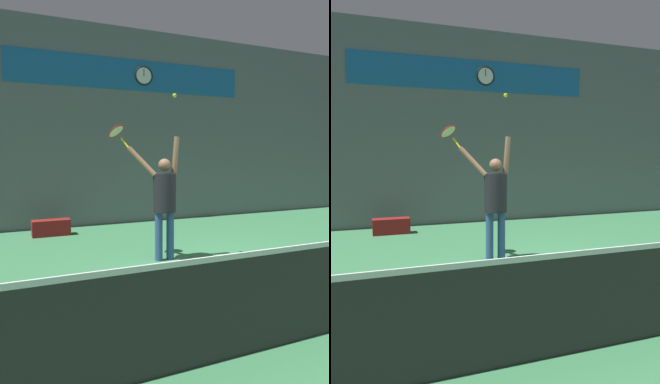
% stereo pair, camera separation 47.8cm
% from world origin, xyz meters
% --- Properties ---
extents(ground_plane, '(18.00, 18.00, 0.00)m').
position_xyz_m(ground_plane, '(0.00, 0.00, 0.00)').
color(ground_plane, '#387A4C').
extents(back_wall, '(18.00, 0.10, 5.00)m').
position_xyz_m(back_wall, '(0.00, 5.21, 2.50)').
color(back_wall, slate).
rests_on(back_wall, ground_plane).
extents(sponsor_banner, '(6.20, 0.02, 0.78)m').
position_xyz_m(sponsor_banner, '(0.00, 5.15, 3.83)').
color(sponsor_banner, '#195B9E').
extents(scoreboard_clock, '(0.50, 0.05, 0.50)m').
position_xyz_m(scoreboard_clock, '(0.28, 5.13, 3.83)').
color(scoreboard_clock, white).
extents(tennis_player, '(0.86, 0.54, 2.11)m').
position_xyz_m(tennis_player, '(-0.73, 1.58, 1.09)').
color(tennis_player, '#2D4C7F').
rests_on(tennis_player, ground_plane).
extents(tennis_racket, '(0.41, 0.41, 0.41)m').
position_xyz_m(tennis_racket, '(-1.40, 2.04, 2.18)').
color(tennis_racket, yellow).
extents(tennis_ball, '(0.07, 0.07, 0.07)m').
position_xyz_m(tennis_ball, '(-0.56, 1.51, 2.77)').
color(tennis_ball, '#CCDB2D').
extents(equipment_bag, '(0.82, 0.31, 0.36)m').
position_xyz_m(equipment_bag, '(-2.25, 4.35, 0.18)').
color(equipment_bag, maroon).
rests_on(equipment_bag, ground_plane).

